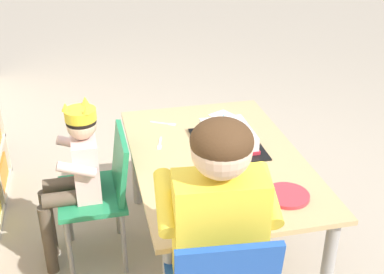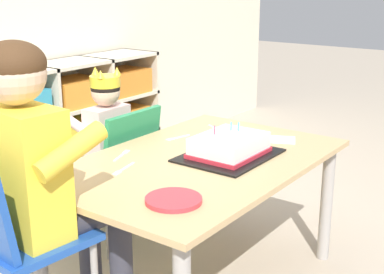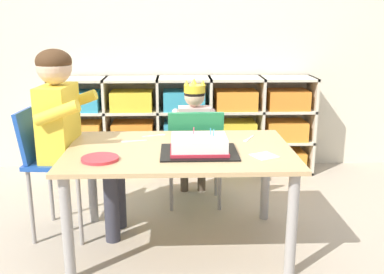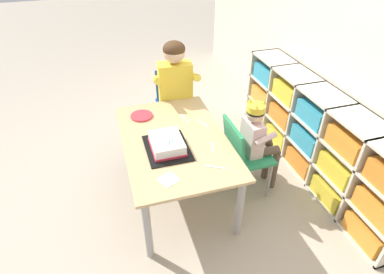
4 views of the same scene
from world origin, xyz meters
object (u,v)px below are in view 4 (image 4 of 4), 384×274
Objects in this scene: classroom_chair_adult_side at (175,101)px; fork_near_cake_tray at (215,167)px; activity_table at (175,147)px; adult_helper_seated at (176,88)px; fork_by_napkin at (203,123)px; birthday_cake_on_tray at (167,144)px; child_with_crown at (258,136)px; classroom_chair_blue at (243,151)px; fork_beside_plate_stack at (184,118)px; fork_near_child_seat at (212,146)px; paper_plate_stack at (142,116)px.

classroom_chair_adult_side is 5.74× the size of fork_near_cake_tray.
adult_helper_seated reaches higher than activity_table.
classroom_chair_adult_side is 5.62× the size of fork_by_napkin.
birthday_cake_on_tray is at bearing -104.46° from adult_helper_seated.
fork_near_cake_tray is (0.39, 0.18, 0.08)m from activity_table.
birthday_cake_on_tray is 3.02× the size of fork_near_cake_tray.
classroom_chair_blue is at bearing 89.95° from child_with_crown.
fork_beside_plate_stack and fork_near_cake_tray have the same top height.
classroom_chair_blue is 0.55m from fork_beside_plate_stack.
classroom_chair_adult_side reaches higher than birthday_cake_on_tray.
child_with_crown is at bearing 113.73° from fork_near_child_seat.
paper_plate_stack is at bearing -168.06° from birthday_cake_on_tray.
child_with_crown is 0.55m from fork_near_cake_tray.
adult_helper_seated reaches higher than classroom_chair_adult_side.
adult_helper_seated is at bearing 163.06° from fork_beside_plate_stack.
fork_beside_plate_stack is at bearing 24.15° from fork_by_napkin.
child_with_crown is at bearing 80.81° from activity_table.
fork_by_napkin is at bearing -73.15° from adult_helper_seated.
paper_plate_stack is 0.52m from fork_by_napkin.
activity_table is 1.78× the size of classroom_chair_blue.
fork_beside_plate_stack is 0.44m from fork_near_child_seat.
child_with_crown is at bearing 89.62° from birthday_cake_on_tray.
fork_near_child_seat is (0.78, 0.06, -0.10)m from adult_helper_seated.
fork_beside_plate_stack reaches higher than activity_table.
fork_near_child_seat is at bearing 102.66° from fork_near_cake_tray.
fork_beside_plate_stack is at bearing 52.64° from child_with_crown.
child_with_crown is 0.96m from paper_plate_stack.
birthday_cake_on_tray is 2.95× the size of fork_by_napkin.
fork_near_child_seat is (0.07, -0.29, 0.16)m from classroom_chair_blue.
fork_near_child_seat is (-0.22, 0.06, 0.00)m from fork_near_cake_tray.
paper_plate_stack is (0.22, -0.36, -0.10)m from adult_helper_seated.
adult_helper_seated is at bearing 163.87° from activity_table.
fork_by_napkin is (-0.24, -0.37, 0.03)m from child_with_crown.
paper_plate_stack is at bearing -129.14° from fork_near_child_seat.
classroom_chair_adult_side reaches higher than paper_plate_stack.
classroom_chair_adult_side is (-0.83, -0.45, -0.06)m from child_with_crown.
classroom_chair_adult_side is 1.13m from fork_near_cake_tray.
fork_near_cake_tray is 0.54m from fork_by_napkin.
fork_beside_plate_stack is (0.13, 0.33, -0.01)m from paper_plate_stack.
birthday_cake_on_tray is 2.78× the size of fork_beside_plate_stack.
fork_by_napkin is (-0.24, 0.35, -0.03)m from birthday_cake_on_tray.
fork_near_cake_tray is (0.29, -0.35, 0.16)m from classroom_chair_blue.
fork_near_child_seat is at bearing -81.26° from classroom_chair_adult_side.
fork_near_child_seat is at bearing -79.94° from adult_helper_seated.
birthday_cake_on_tray is (-0.00, -0.72, 0.07)m from child_with_crown.
birthday_cake_on_tray is at bearing -38.72° from activity_table.
fork_by_napkin is at bearing 31.24° from fork_beside_plate_stack.
birthday_cake_on_tray is (0.10, -0.08, 0.11)m from activity_table.
adult_helper_seated is 5.89× the size of paper_plate_stack.
paper_plate_stack is 0.70m from fork_near_child_seat.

